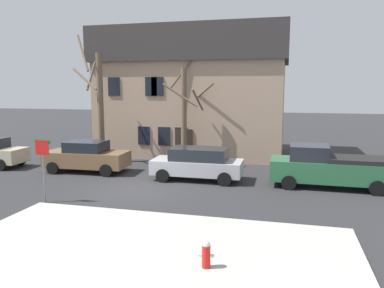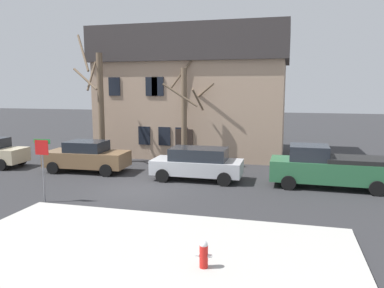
{
  "view_description": "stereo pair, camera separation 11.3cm",
  "coord_description": "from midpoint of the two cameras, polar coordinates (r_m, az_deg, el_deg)",
  "views": [
    {
      "loc": [
        6.7,
        -15.79,
        4.68
      ],
      "look_at": [
        1.72,
        3.93,
        1.66
      ],
      "focal_mm": 35.17,
      "sensor_mm": 36.0,
      "label": 1
    },
    {
      "loc": [
        6.8,
        -15.76,
        4.68
      ],
      "look_at": [
        1.72,
        3.93,
        1.66
      ],
      "focal_mm": 35.17,
      "sensor_mm": 36.0,
      "label": 2
    }
  ],
  "objects": [
    {
      "name": "ground_plane",
      "position": [
        17.78,
        -8.44,
        -6.91
      ],
      "size": [
        120.0,
        120.0,
        0.0
      ],
      "primitive_type": "plane",
      "color": "#2D2D30"
    },
    {
      "name": "sidewalk_slab",
      "position": [
        10.64,
        -7.83,
        -17.37
      ],
      "size": [
        11.8,
        7.71,
        0.12
      ],
      "primitive_type": "cube",
      "color": "#B7B5AD",
      "rests_on": "ground_plane"
    },
    {
      "name": "building_main",
      "position": [
        27.25,
        0.46,
        7.97
      ],
      "size": [
        13.12,
        7.28,
        8.73
      ],
      "color": "tan",
      "rests_on": "ground_plane"
    },
    {
      "name": "tree_bare_near",
      "position": [
        24.32,
        -13.76,
        5.93
      ],
      "size": [
        2.09,
        2.13,
        7.98
      ],
      "color": "brown",
      "rests_on": "ground_plane"
    },
    {
      "name": "tree_bare_mid",
      "position": [
        22.91,
        -0.89,
        4.88
      ],
      "size": [
        2.97,
        2.94,
        7.14
      ],
      "color": "brown",
      "rests_on": "ground_plane"
    },
    {
      "name": "car_brown_sedan",
      "position": [
        22.02,
        -15.49,
        -1.82
      ],
      "size": [
        4.68,
        2.27,
        1.75
      ],
      "color": "brown",
      "rests_on": "ground_plane"
    },
    {
      "name": "car_silver_wagon",
      "position": [
        19.32,
        1.01,
        -2.93
      ],
      "size": [
        4.62,
        2.1,
        1.67
      ],
      "color": "#B7BABF",
      "rests_on": "ground_plane"
    },
    {
      "name": "pickup_truck_green",
      "position": [
        18.98,
        20.23,
        -3.37
      ],
      "size": [
        5.56,
        2.2,
        2.0
      ],
      "color": "#2D6B42",
      "rests_on": "ground_plane"
    },
    {
      "name": "fire_hydrant",
      "position": [
        10.01,
        2.13,
        -16.3
      ],
      "size": [
        0.42,
        0.22,
        0.72
      ],
      "color": "red",
      "rests_on": "sidewalk_slab"
    },
    {
      "name": "street_sign_pole",
      "position": [
        16.48,
        -21.55,
        -2.02
      ],
      "size": [
        0.76,
        0.07,
        2.64
      ],
      "color": "slate",
      "rests_on": "ground_plane"
    },
    {
      "name": "bicycle_leaning",
      "position": [
        23.31,
        -11.85,
        -2.41
      ],
      "size": [
        1.64,
        0.69,
        1.03
      ],
      "color": "black",
      "rests_on": "ground_plane"
    }
  ]
}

